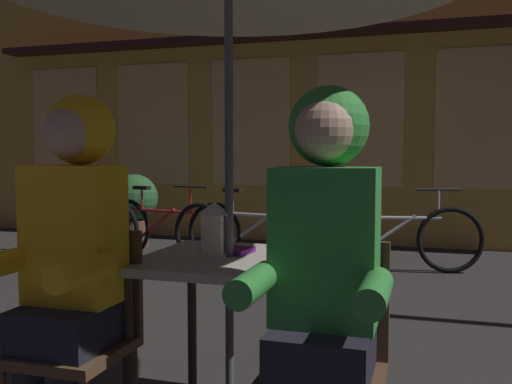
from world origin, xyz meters
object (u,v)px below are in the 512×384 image
at_px(book, 228,250).
at_px(chair_left, 81,330).
at_px(chair_right, 326,356).
at_px(bicycle_nearest, 79,226).
at_px(lantern, 215,228).
at_px(cafe_table, 229,280).
at_px(person_right_hooded, 324,254).
at_px(person_left_hooded, 70,241).
at_px(bicycle_second, 162,229).
at_px(bicycle_third, 256,234).
at_px(potted_plant, 134,204).
at_px(bicycle_fourth, 397,238).

bearing_deg(book, chair_left, -124.90).
xyz_separation_m(chair_right, bicycle_nearest, (-3.52, 3.70, -0.14)).
height_order(lantern, chair_left, lantern).
height_order(cafe_table, person_right_hooded, person_right_hooded).
xyz_separation_m(chair_right, person_right_hooded, (0.00, -0.06, 0.36)).
xyz_separation_m(person_left_hooded, bicycle_second, (-1.54, 3.82, -0.50)).
distance_m(chair_right, bicycle_third, 3.92).
distance_m(person_right_hooded, bicycle_second, 4.59).
bearing_deg(bicycle_nearest, potted_plant, 70.43).
bearing_deg(person_right_hooded, chair_right, 90.00).
distance_m(cafe_table, bicycle_fourth, 3.51).
distance_m(cafe_table, chair_left, 0.62).
bearing_deg(cafe_table, chair_right, -37.55).
height_order(cafe_table, chair_right, chair_right).
bearing_deg(bicycle_third, lantern, -75.91).
bearing_deg(person_left_hooded, chair_right, 3.39).
bearing_deg(potted_plant, chair_left, -63.00).
xyz_separation_m(book, potted_plant, (-2.73, 4.03, -0.21)).
relative_size(person_right_hooded, book, 7.00).
height_order(person_left_hooded, potted_plant, person_left_hooded).
bearing_deg(person_right_hooded, bicycle_fourth, 89.52).
xyz_separation_m(cafe_table, bicycle_second, (-2.02, 3.39, -0.29)).
bearing_deg(cafe_table, bicycle_second, 120.75).
relative_size(cafe_table, book, 3.70).
xyz_separation_m(chair_right, bicycle_fourth, (0.03, 3.83, -0.14)).
bearing_deg(lantern, potted_plant, 123.24).
distance_m(person_right_hooded, bicycle_fourth, 3.92).
relative_size(chair_right, bicycle_fourth, 0.53).
bearing_deg(bicycle_second, person_right_hooded, -56.80).
bearing_deg(book, cafe_table, -57.28).
height_order(chair_right, bicycle_third, chair_right).
bearing_deg(chair_left, bicycle_third, 96.43).
bearing_deg(chair_left, potted_plant, 117.00).
relative_size(person_right_hooded, bicycle_third, 0.84).
distance_m(lantern, bicycle_second, 3.95).
bearing_deg(potted_plant, bicycle_third, -23.49).
xyz_separation_m(bicycle_nearest, bicycle_third, (2.15, -0.03, 0.00)).
xyz_separation_m(chair_right, book, (-0.51, 0.45, 0.26)).
relative_size(person_left_hooded, potted_plant, 1.52).
relative_size(chair_left, bicycle_nearest, 0.52).
relative_size(bicycle_second, bicycle_fourth, 1.00).
xyz_separation_m(bicycle_fourth, potted_plant, (-3.28, 0.65, 0.20)).
height_order(bicycle_second, bicycle_third, same).
relative_size(chair_left, person_right_hooded, 0.62).
xyz_separation_m(chair_left, bicycle_nearest, (-2.56, 3.70, -0.14)).
bearing_deg(cafe_table, bicycle_fourth, 81.58).
bearing_deg(potted_plant, person_right_hooded, -54.45).
distance_m(person_right_hooded, bicycle_third, 4.00).
distance_m(bicycle_fourth, book, 3.45).
xyz_separation_m(person_right_hooded, bicycle_nearest, (-3.52, 3.76, -0.50)).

